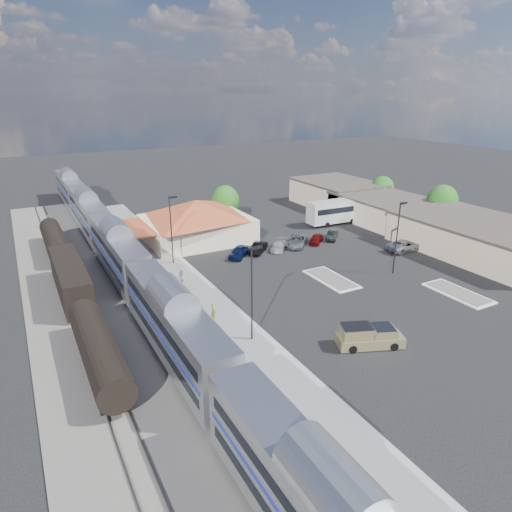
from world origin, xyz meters
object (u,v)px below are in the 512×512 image
station_depot (196,220)px  coach_bus (342,210)px  pickup_truck (370,336)px  suv (405,245)px

station_depot → coach_bus: 25.43m
pickup_truck → station_depot: bearing=25.3°
pickup_truck → suv: size_ratio=1.07×
station_depot → coach_bus: size_ratio=1.44×
suv → coach_bus: bearing=-6.7°
pickup_truck → coach_bus: coach_bus is taller
pickup_truck → suv: (21.78, 17.30, -0.15)m
pickup_truck → suv: 27.81m
station_depot → pickup_truck: bearing=-86.3°
pickup_truck → coach_bus: 40.23m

